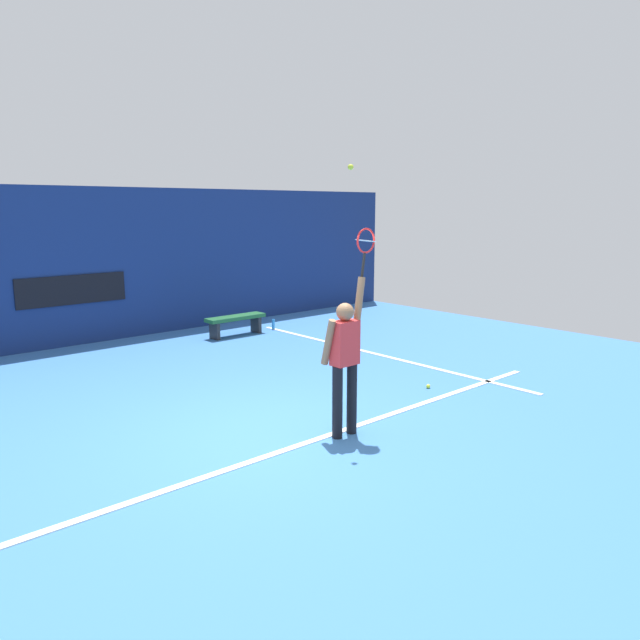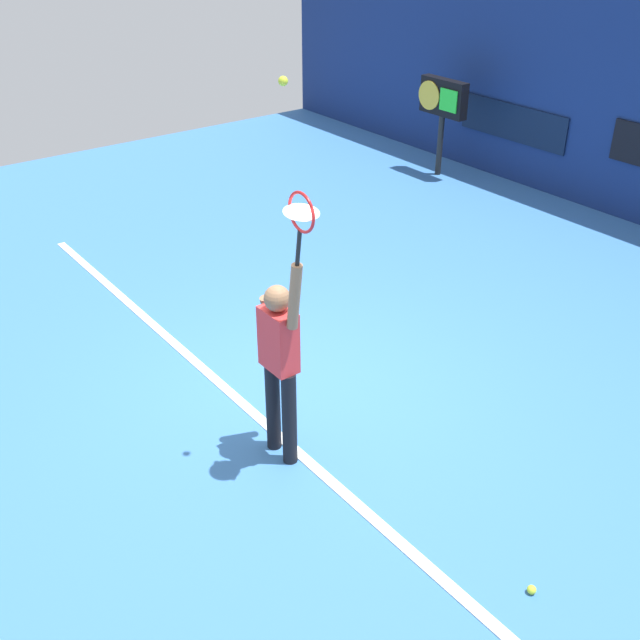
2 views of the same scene
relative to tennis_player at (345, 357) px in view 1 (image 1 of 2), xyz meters
The scene contains 11 objects.
ground_plane 1.39m from the tennis_player, 136.42° to the left, with size 18.00×18.00×0.00m, color #3870B2.
back_wall 7.45m from the tennis_player, 95.32° to the left, with size 18.00×0.20×3.25m, color navy.
sponsor_banner_center 7.31m from the tennis_player, 95.41° to the left, with size 2.20×0.03×0.60m, color black.
court_baseline 1.22m from the tennis_player, behind, with size 10.00×0.10×0.01m, color white.
court_sideline 4.42m from the tennis_player, 38.06° to the left, with size 0.10×7.00×0.01m, color white.
tennis_player is the anchor object (origin of this frame).
tennis_racket 1.42m from the tennis_player, ahead, with size 0.36×0.27×0.62m.
tennis_ball 2.28m from the tennis_player, 16.38° to the left, with size 0.07×0.07×0.07m, color #CCE033.
court_bench 6.36m from the tennis_player, 68.42° to the left, with size 1.40×0.36×0.45m.
water_bottle 6.84m from the tennis_player, 60.15° to the left, with size 0.07×0.07×0.24m, color #338CD8.
spare_ball 2.62m from the tennis_player, 12.75° to the left, with size 0.07×0.07×0.07m, color #CCE033.
Camera 1 is at (-4.32, -5.81, 2.84)m, focal length 33.73 mm.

